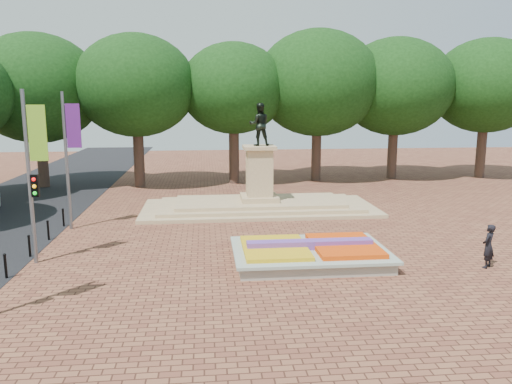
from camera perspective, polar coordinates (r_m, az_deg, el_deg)
The scene contains 7 objects.
ground at distance 22.64m, azimuth 2.58°, elevation -6.43°, with size 90.00×90.00×0.00m, color brown.
flower_bed at distance 20.82m, azimuth 6.22°, elevation -6.91°, with size 6.30×4.30×0.91m.
monument at distance 30.14m, azimuth 0.37°, elevation -0.41°, with size 14.00×6.00×6.40m.
tree_row_back at distance 39.81m, azimuth 2.19°, elevation 10.62°, with size 44.80×8.80×10.43m.
banner_poles at distance 21.42m, azimuth -24.50°, elevation 2.28°, with size 0.88×11.17×7.00m.
bollard_row at distance 22.12m, azimuth -25.54°, elevation -6.46°, with size 0.12×13.12×0.98m.
pedestrian at distance 21.88m, azimuth 25.02°, elevation -5.62°, with size 0.64×0.42×1.77m, color black.
Camera 1 is at (-3.22, -21.42, 6.59)m, focal length 35.00 mm.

